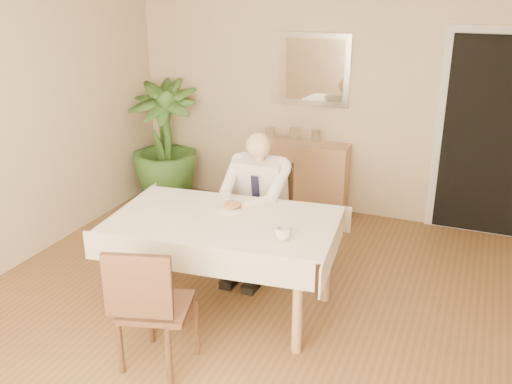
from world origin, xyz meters
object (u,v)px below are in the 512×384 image
at_px(chair_far, 266,206).
at_px(potted_palm, 164,142).
at_px(chair_near, 150,303).
at_px(dining_table, 224,228).
at_px(sideboard, 302,177).
at_px(seated_man, 254,199).
at_px(coffee_mug, 283,234).

height_order(chair_far, potted_palm, potted_palm).
bearing_deg(chair_near, chair_far, 70.76).
bearing_deg(chair_far, dining_table, -82.20).
xyz_separation_m(dining_table, sideboard, (-0.05, 2.10, -0.27)).
xyz_separation_m(chair_far, potted_palm, (-1.64, 0.98, 0.17)).
height_order(dining_table, potted_palm, potted_palm).
bearing_deg(seated_man, coffee_mug, -55.12).
bearing_deg(potted_palm, chair_near, -60.98).
relative_size(chair_near, coffee_mug, 8.30).
height_order(coffee_mug, sideboard, coffee_mug).
bearing_deg(chair_far, seated_man, -82.20).
bearing_deg(potted_palm, sideboard, 8.47).
xyz_separation_m(chair_near, seated_man, (0.10, 1.51, 0.18)).
distance_m(dining_table, chair_far, 0.90).
bearing_deg(sideboard, chair_near, -93.93).
bearing_deg(dining_table, chair_near, -101.95).
relative_size(dining_table, chair_far, 1.96).
height_order(dining_table, seated_man, seated_man).
relative_size(sideboard, potted_palm, 0.71).
bearing_deg(potted_palm, dining_table, -48.65).
bearing_deg(sideboard, potted_palm, -174.49).
bearing_deg(sideboard, seated_man, -91.24).
bearing_deg(seated_man, chair_far, 90.00).
xyz_separation_m(seated_man, coffee_mug, (0.54, -0.77, 0.10)).
relative_size(seated_man, sideboard, 1.26).
relative_size(chair_far, seated_man, 0.75).
xyz_separation_m(seated_man, sideboard, (-0.05, 1.51, -0.30)).
relative_size(chair_near, potted_palm, 0.66).
xyz_separation_m(chair_far, sideboard, (-0.05, 1.22, -0.13)).
height_order(sideboard, potted_palm, potted_palm).
distance_m(seated_man, potted_palm, 2.07).
xyz_separation_m(dining_table, chair_near, (-0.10, -0.92, -0.15)).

